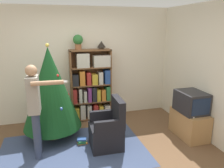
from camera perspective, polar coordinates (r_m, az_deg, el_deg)
The scene contains 14 objects.
ground_plane at distance 3.89m, azimuth -4.32°, elevation -18.82°, with size 14.00×14.00×0.00m, color brown.
wall_back at distance 5.19m, azimuth -8.88°, elevation 5.14°, with size 8.00×0.10×2.60m.
wall_right at distance 4.38m, azimuth 25.77°, elevation 2.10°, with size 0.10×8.00×2.60m.
area_rug at distance 4.14m, azimuth -9.97°, elevation -16.73°, with size 2.56×1.69×0.01m.
bookshelf at distance 5.11m, azimuth -5.46°, elevation -0.60°, with size 0.93×0.30×1.66m.
tv_stand at distance 4.71m, azimuth 19.50°, elevation -9.79°, with size 0.45×0.78×0.52m.
television at distance 4.54m, azimuth 20.02°, elevation -4.43°, with size 0.47×0.59×0.41m.
game_remote at distance 4.36m, azimuth 20.12°, elevation -7.97°, with size 0.04×0.12×0.02m.
christmas_tree at distance 4.33m, azimuth -15.77°, elevation -1.19°, with size 1.13×1.13×1.86m.
armchair at distance 4.06m, azimuth -1.04°, elevation -12.01°, with size 0.59×0.58×0.92m.
standing_person at distance 3.76m, azimuth -19.48°, elevation -4.99°, with size 0.62×0.49×1.58m.
potted_plant at distance 4.91m, azimuth -8.87°, elevation 11.04°, with size 0.22×0.22×0.33m.
table_lamp at distance 5.01m, azimuth -2.80°, elevation 10.25°, with size 0.20×0.20×0.18m.
book_pile_near_tree at distance 4.31m, azimuth -7.87°, elevation -14.54°, with size 0.20×0.16×0.11m.
Camera 1 is at (-0.62, -3.19, 2.15)m, focal length 35.00 mm.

